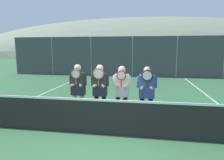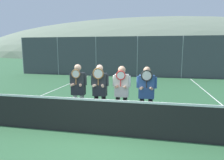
{
  "view_description": "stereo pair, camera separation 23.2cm",
  "coord_description": "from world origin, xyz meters",
  "px_view_note": "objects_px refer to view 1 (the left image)",
  "views": [
    {
      "loc": [
        1.01,
        -4.96,
        2.3
      ],
      "look_at": [
        0.02,
        1.04,
        1.33
      ],
      "focal_mm": 32.0,
      "sensor_mm": 36.0,
      "label": 1
    },
    {
      "loc": [
        1.24,
        -4.91,
        2.3
      ],
      "look_at": [
        0.02,
        1.04,
        1.33
      ],
      "focal_mm": 32.0,
      "sensor_mm": 36.0,
      "label": 2
    }
  ],
  "objects_px": {
    "player_center_right": "(122,90)",
    "car_center": "(187,64)",
    "player_leftmost": "(78,89)",
    "player_rightmost": "(147,91)",
    "car_far_left": "(81,62)",
    "player_center_left": "(100,89)",
    "car_left_of_center": "(133,63)"
  },
  "relations": [
    {
      "from": "player_leftmost",
      "to": "car_left_of_center",
      "type": "height_order",
      "value": "car_left_of_center"
    },
    {
      "from": "car_center",
      "to": "car_left_of_center",
      "type": "bearing_deg",
      "value": -179.75
    },
    {
      "from": "player_leftmost",
      "to": "player_rightmost",
      "type": "bearing_deg",
      "value": 1.3
    },
    {
      "from": "car_far_left",
      "to": "car_center",
      "type": "relative_size",
      "value": 1.17
    },
    {
      "from": "player_center_right",
      "to": "car_center",
      "type": "bearing_deg",
      "value": 71.11
    },
    {
      "from": "player_center_left",
      "to": "car_center",
      "type": "height_order",
      "value": "player_center_left"
    },
    {
      "from": "player_center_left",
      "to": "player_rightmost",
      "type": "relative_size",
      "value": 1.02
    },
    {
      "from": "player_center_right",
      "to": "car_far_left",
      "type": "bearing_deg",
      "value": 113.17
    },
    {
      "from": "car_far_left",
      "to": "car_left_of_center",
      "type": "relative_size",
      "value": 0.99
    },
    {
      "from": "player_leftmost",
      "to": "player_center_right",
      "type": "distance_m",
      "value": 1.34
    },
    {
      "from": "car_center",
      "to": "car_far_left",
      "type": "bearing_deg",
      "value": 178.06
    },
    {
      "from": "player_rightmost",
      "to": "car_far_left",
      "type": "bearing_deg",
      "value": 115.74
    },
    {
      "from": "player_leftmost",
      "to": "car_center",
      "type": "relative_size",
      "value": 0.45
    },
    {
      "from": "player_center_left",
      "to": "car_left_of_center",
      "type": "bearing_deg",
      "value": 89.15
    },
    {
      "from": "player_center_left",
      "to": "car_far_left",
      "type": "xyz_separation_m",
      "value": [
        -5.02,
        13.35,
        -0.11
      ]
    },
    {
      "from": "player_center_right",
      "to": "car_far_left",
      "type": "relative_size",
      "value": 0.38
    },
    {
      "from": "car_far_left",
      "to": "car_center",
      "type": "height_order",
      "value": "car_far_left"
    },
    {
      "from": "player_center_left",
      "to": "car_far_left",
      "type": "distance_m",
      "value": 14.26
    },
    {
      "from": "car_left_of_center",
      "to": "car_center",
      "type": "xyz_separation_m",
      "value": [
        4.88,
        0.02,
        -0.03
      ]
    },
    {
      "from": "player_leftmost",
      "to": "player_center_left",
      "type": "xyz_separation_m",
      "value": [
        0.69,
        0.0,
        0.0
      ]
    },
    {
      "from": "player_center_left",
      "to": "car_center",
      "type": "bearing_deg",
      "value": 68.7
    },
    {
      "from": "player_center_right",
      "to": "car_far_left",
      "type": "height_order",
      "value": "car_far_left"
    },
    {
      "from": "car_left_of_center",
      "to": "player_leftmost",
      "type": "bearing_deg",
      "value": -93.88
    },
    {
      "from": "car_far_left",
      "to": "car_left_of_center",
      "type": "bearing_deg",
      "value": -3.98
    },
    {
      "from": "player_leftmost",
      "to": "car_left_of_center",
      "type": "relative_size",
      "value": 0.38
    },
    {
      "from": "player_leftmost",
      "to": "car_far_left",
      "type": "height_order",
      "value": "car_far_left"
    },
    {
      "from": "player_center_left",
      "to": "car_center",
      "type": "distance_m",
      "value": 13.96
    },
    {
      "from": "player_leftmost",
      "to": "player_center_left",
      "type": "bearing_deg",
      "value": 0.22
    },
    {
      "from": "player_center_left",
      "to": "car_left_of_center",
      "type": "distance_m",
      "value": 12.99
    },
    {
      "from": "player_rightmost",
      "to": "car_center",
      "type": "xyz_separation_m",
      "value": [
        3.68,
        12.97,
        -0.13
      ]
    },
    {
      "from": "car_left_of_center",
      "to": "car_far_left",
      "type": "bearing_deg",
      "value": 176.02
    },
    {
      "from": "car_left_of_center",
      "to": "player_center_left",
      "type": "bearing_deg",
      "value": -90.85
    }
  ]
}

